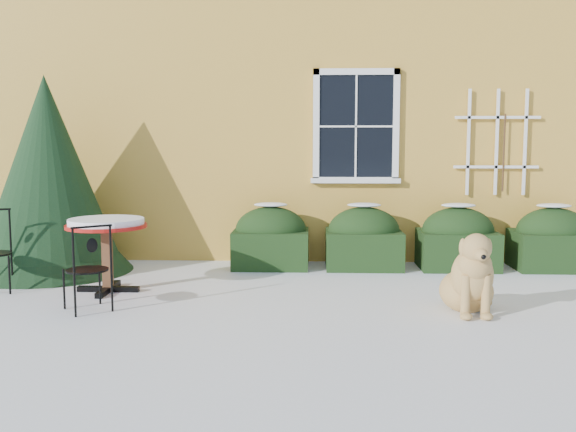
{
  "coord_description": "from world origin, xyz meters",
  "views": [
    {
      "loc": [
        0.28,
        -6.34,
        1.73
      ],
      "look_at": [
        0.0,
        1.0,
        0.9
      ],
      "focal_mm": 40.0,
      "sensor_mm": 36.0,
      "label": 1
    }
  ],
  "objects_px": {
    "bistro_table": "(106,231)",
    "dog": "(470,280)",
    "evergreen_shrub": "(49,194)",
    "patio_chair_near": "(88,268)"
  },
  "relations": [
    {
      "from": "bistro_table",
      "to": "dog",
      "type": "distance_m",
      "value": 4.11
    },
    {
      "from": "evergreen_shrub",
      "to": "dog",
      "type": "height_order",
      "value": "evergreen_shrub"
    },
    {
      "from": "bistro_table",
      "to": "dog",
      "type": "bearing_deg",
      "value": -11.54
    },
    {
      "from": "bistro_table",
      "to": "dog",
      "type": "relative_size",
      "value": 0.95
    },
    {
      "from": "evergreen_shrub",
      "to": "dog",
      "type": "bearing_deg",
      "value": -20.94
    },
    {
      "from": "dog",
      "to": "patio_chair_near",
      "type": "bearing_deg",
      "value": 179.07
    },
    {
      "from": "evergreen_shrub",
      "to": "patio_chair_near",
      "type": "relative_size",
      "value": 2.89
    },
    {
      "from": "bistro_table",
      "to": "dog",
      "type": "height_order",
      "value": "bistro_table"
    },
    {
      "from": "patio_chair_near",
      "to": "dog",
      "type": "xyz_separation_m",
      "value": [
        3.92,
        0.06,
        -0.11
      ]
    },
    {
      "from": "evergreen_shrub",
      "to": "bistro_table",
      "type": "height_order",
      "value": "evergreen_shrub"
    }
  ]
}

